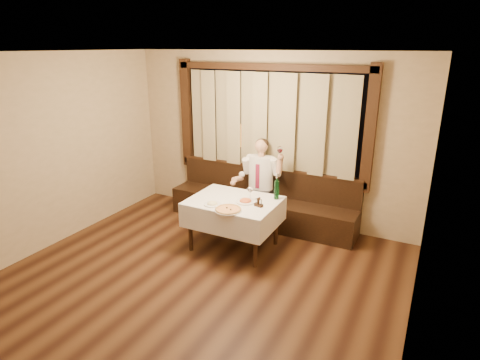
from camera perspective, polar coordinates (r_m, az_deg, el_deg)
The scene contains 10 objects.
room at distance 4.94m, azimuth -4.89°, elevation 2.41°, with size 5.01×6.01×2.81m.
banquette at distance 6.80m, azimuth 3.15°, elevation -3.52°, with size 3.20×0.61×0.94m.
dining_table at distance 5.82m, azimuth -0.89°, elevation -3.82°, with size 1.27×0.97×0.76m.
pizza at distance 5.41m, azimuth -1.69°, elevation -4.22°, with size 0.37×0.37×0.04m.
pasta_red at distance 5.69m, azimuth 0.79°, elevation -2.81°, with size 0.28×0.28×0.09m.
pasta_cream at distance 5.61m, azimuth -3.95°, elevation -3.22°, with size 0.24×0.24×0.08m.
green_bottle at distance 5.79m, azimuth 5.22°, elevation -1.37°, with size 0.07×0.07×0.33m.
table_wine_glass at distance 5.74m, azimuth 1.47°, elevation -1.42°, with size 0.08×0.08×0.20m.
cruet_caddy at distance 5.54m, azimuth 2.66°, elevation -3.33°, with size 0.13×0.09×0.13m.
seated_man at distance 6.55m, azimuth 2.77°, elevation 0.50°, with size 0.80×0.60×1.45m.
Camera 1 is at (2.51, -3.05, 2.88)m, focal length 30.00 mm.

